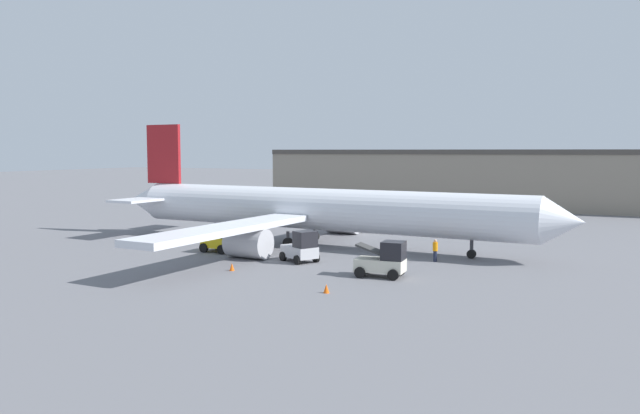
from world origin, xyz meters
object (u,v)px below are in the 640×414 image
object	(u,v)px
ground_crew_worker	(435,250)
pushback_tug	(301,248)
airplane	(310,210)
baggage_tug	(222,238)
belt_loader_truck	(384,260)
safety_cone_near	(232,267)
safety_cone_far	(326,288)

from	to	relation	value
ground_crew_worker	pushback_tug	size ratio (longest dim) A/B	0.53
airplane	baggage_tug	world-z (taller)	airplane
airplane	ground_crew_worker	xyz separation A→B (m)	(12.40, -3.47, -2.27)
belt_loader_truck	safety_cone_near	size ratio (longest dim) A/B	6.13
pushback_tug	safety_cone_far	size ratio (longest dim) A/B	6.03
ground_crew_worker	pushback_tug	world-z (taller)	pushback_tug
baggage_tug	airplane	bearing A→B (deg)	56.01
ground_crew_worker	baggage_tug	world-z (taller)	baggage_tug
airplane	baggage_tug	bearing A→B (deg)	-123.84
baggage_tug	pushback_tug	xyz separation A→B (m)	(8.18, -1.35, -0.05)
safety_cone_far	pushback_tug	bearing A→B (deg)	125.18
pushback_tug	safety_cone_near	world-z (taller)	pushback_tug
baggage_tug	safety_cone_far	size ratio (longest dim) A/B	5.03
baggage_tug	safety_cone_near	bearing A→B (deg)	-47.96
baggage_tug	pushback_tug	world-z (taller)	baggage_tug
belt_loader_truck	safety_cone_near	xyz separation A→B (m)	(-10.51, -2.47, -0.87)
ground_crew_worker	belt_loader_truck	world-z (taller)	belt_loader_truck
pushback_tug	safety_cone_far	bearing A→B (deg)	-25.79
baggage_tug	pushback_tug	distance (m)	8.29
pushback_tug	safety_cone_near	bearing A→B (deg)	-90.16
belt_loader_truck	pushback_tug	size ratio (longest dim) A/B	1.02
ground_crew_worker	safety_cone_near	size ratio (longest dim) A/B	3.18
airplane	pushback_tug	world-z (taller)	airplane
baggage_tug	pushback_tug	bearing A→B (deg)	-6.36
safety_cone_near	safety_cone_far	size ratio (longest dim) A/B	1.00
ground_crew_worker	safety_cone_near	bearing A→B (deg)	-108.92
baggage_tug	safety_cone_near	distance (m)	8.44
pushback_tug	airplane	bearing A→B (deg)	140.78
ground_crew_worker	airplane	bearing A→B (deg)	-163.21
baggage_tug	safety_cone_far	xyz separation A→B (m)	(14.27, -9.99, -0.87)
airplane	belt_loader_truck	world-z (taller)	airplane
airplane	belt_loader_truck	bearing A→B (deg)	-41.52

